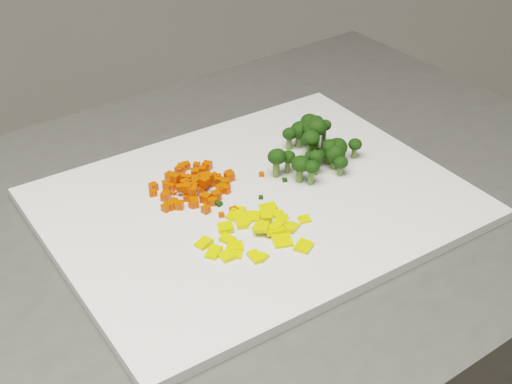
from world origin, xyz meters
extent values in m
cube|color=white|center=(0.21, 0.45, 0.91)|extent=(0.53, 0.48, 0.01)
cube|color=red|center=(0.10, 0.49, 0.92)|extent=(0.01, 0.01, 0.01)
cube|color=red|center=(0.11, 0.44, 0.92)|extent=(0.01, 0.01, 0.01)
cube|color=red|center=(0.14, 0.49, 0.92)|extent=(0.01, 0.01, 0.01)
cube|color=red|center=(0.13, 0.47, 0.92)|extent=(0.01, 0.01, 0.01)
cube|color=red|center=(0.15, 0.51, 0.92)|extent=(0.01, 0.01, 0.01)
cube|color=red|center=(0.18, 0.48, 0.92)|extent=(0.01, 0.01, 0.01)
cube|color=red|center=(0.11, 0.47, 0.92)|extent=(0.01, 0.01, 0.01)
cube|color=red|center=(0.13, 0.52, 0.92)|extent=(0.01, 0.01, 0.01)
cube|color=red|center=(0.19, 0.50, 0.92)|extent=(0.01, 0.01, 0.01)
cube|color=red|center=(0.19, 0.49, 0.92)|extent=(0.01, 0.01, 0.01)
cube|color=red|center=(0.16, 0.48, 0.92)|extent=(0.01, 0.01, 0.01)
cube|color=red|center=(0.17, 0.50, 0.92)|extent=(0.01, 0.01, 0.01)
cube|color=red|center=(0.12, 0.45, 0.92)|extent=(0.01, 0.01, 0.01)
cube|color=red|center=(0.15, 0.52, 0.92)|extent=(0.01, 0.01, 0.01)
cube|color=red|center=(0.13, 0.52, 0.92)|extent=(0.01, 0.01, 0.01)
cube|color=red|center=(0.16, 0.48, 0.92)|extent=(0.01, 0.01, 0.01)
cube|color=red|center=(0.12, 0.45, 0.92)|extent=(0.01, 0.01, 0.01)
cube|color=red|center=(0.13, 0.50, 0.92)|extent=(0.01, 0.01, 0.01)
cube|color=red|center=(0.18, 0.46, 0.91)|extent=(0.01, 0.01, 0.01)
cube|color=red|center=(0.12, 0.49, 0.92)|extent=(0.01, 0.01, 0.01)
cube|color=red|center=(0.15, 0.49, 0.92)|extent=(0.01, 0.01, 0.01)
cube|color=red|center=(0.10, 0.48, 0.92)|extent=(0.01, 0.01, 0.01)
cube|color=red|center=(0.16, 0.45, 0.92)|extent=(0.01, 0.01, 0.01)
cube|color=red|center=(0.12, 0.51, 0.92)|extent=(0.01, 0.01, 0.01)
cube|color=red|center=(0.14, 0.50, 0.92)|extent=(0.01, 0.01, 0.01)
cube|color=red|center=(0.16, 0.45, 0.92)|extent=(0.01, 0.01, 0.01)
cube|color=red|center=(0.16, 0.51, 0.92)|extent=(0.01, 0.01, 0.01)
cube|color=red|center=(0.14, 0.46, 0.92)|extent=(0.01, 0.01, 0.01)
cube|color=red|center=(0.18, 0.47, 0.92)|extent=(0.01, 0.01, 0.01)
cube|color=red|center=(0.15, 0.48, 0.92)|extent=(0.01, 0.01, 0.01)
cube|color=red|center=(0.17, 0.46, 0.92)|extent=(0.01, 0.01, 0.01)
cube|color=red|center=(0.13, 0.48, 0.92)|extent=(0.01, 0.01, 0.01)
cube|color=red|center=(0.17, 0.52, 0.92)|extent=(0.01, 0.01, 0.01)
cube|color=red|center=(0.13, 0.46, 0.92)|extent=(0.01, 0.01, 0.01)
cube|color=red|center=(0.14, 0.52, 0.92)|extent=(0.01, 0.01, 0.01)
cube|color=red|center=(0.16, 0.50, 0.92)|extent=(0.01, 0.01, 0.01)
cube|color=red|center=(0.14, 0.48, 0.92)|extent=(0.01, 0.01, 0.01)
cube|color=red|center=(0.15, 0.49, 0.92)|extent=(0.01, 0.01, 0.01)
cube|color=red|center=(0.15, 0.43, 0.92)|extent=(0.01, 0.01, 0.01)
cube|color=red|center=(0.15, 0.45, 0.92)|extent=(0.01, 0.01, 0.01)
cube|color=red|center=(0.15, 0.48, 0.92)|extent=(0.01, 0.01, 0.01)
cube|color=red|center=(0.18, 0.47, 0.91)|extent=(0.01, 0.01, 0.01)
cube|color=red|center=(0.16, 0.49, 0.92)|extent=(0.01, 0.01, 0.01)
cube|color=red|center=(0.17, 0.47, 0.92)|extent=(0.01, 0.01, 0.01)
cube|color=red|center=(0.14, 0.47, 0.92)|extent=(0.01, 0.01, 0.01)
cube|color=red|center=(0.14, 0.46, 0.92)|extent=(0.01, 0.01, 0.01)
cube|color=red|center=(0.11, 0.49, 0.92)|extent=(0.01, 0.01, 0.01)
cube|color=red|center=(0.12, 0.46, 0.91)|extent=(0.01, 0.01, 0.01)
cube|color=red|center=(0.17, 0.47, 0.92)|extent=(0.01, 0.01, 0.01)
cube|color=red|center=(0.10, 0.48, 0.92)|extent=(0.01, 0.01, 0.01)
cube|color=red|center=(0.13, 0.48, 0.92)|extent=(0.01, 0.01, 0.01)
cube|color=red|center=(0.14, 0.47, 0.92)|extent=(0.01, 0.01, 0.01)
cube|color=red|center=(0.13, 0.49, 0.92)|extent=(0.01, 0.01, 0.01)
cube|color=red|center=(0.12, 0.45, 0.92)|extent=(0.01, 0.01, 0.01)
cube|color=red|center=(0.17, 0.47, 0.92)|extent=(0.01, 0.01, 0.01)
cube|color=red|center=(0.17, 0.48, 0.92)|extent=(0.01, 0.01, 0.01)
cube|color=red|center=(0.17, 0.49, 0.91)|extent=(0.01, 0.01, 0.01)
cube|color=red|center=(0.12, 0.48, 0.92)|extent=(0.01, 0.01, 0.01)
cube|color=red|center=(0.12, 0.51, 0.92)|extent=(0.01, 0.01, 0.01)
cube|color=red|center=(0.14, 0.46, 0.93)|extent=(0.01, 0.01, 0.01)
cube|color=red|center=(0.14, 0.44, 0.91)|extent=(0.01, 0.01, 0.01)
cube|color=red|center=(0.14, 0.45, 0.92)|extent=(0.01, 0.01, 0.01)
cube|color=red|center=(0.16, 0.47, 0.92)|extent=(0.01, 0.01, 0.01)
cube|color=red|center=(0.18, 0.47, 0.92)|extent=(0.01, 0.01, 0.01)
cube|color=red|center=(0.16, 0.48, 0.92)|extent=(0.01, 0.01, 0.01)
cube|color=red|center=(0.12, 0.49, 0.92)|extent=(0.01, 0.01, 0.01)
cube|color=red|center=(0.14, 0.45, 0.92)|extent=(0.01, 0.01, 0.01)
cube|color=red|center=(0.15, 0.49, 0.92)|extent=(0.01, 0.01, 0.01)
cube|color=red|center=(0.15, 0.47, 0.91)|extent=(0.01, 0.01, 0.01)
cube|color=red|center=(0.14, 0.47, 0.92)|extent=(0.01, 0.01, 0.01)
cube|color=red|center=(0.16, 0.48, 0.92)|extent=(0.01, 0.01, 0.01)
cube|color=red|center=(0.12, 0.49, 0.92)|extent=(0.01, 0.01, 0.01)
cube|color=red|center=(0.17, 0.46, 0.91)|extent=(0.01, 0.01, 0.01)
cube|color=red|center=(0.16, 0.45, 0.92)|extent=(0.01, 0.01, 0.01)
cube|color=red|center=(0.12, 0.49, 0.92)|extent=(0.01, 0.01, 0.01)
cube|color=yellow|center=(0.16, 0.35, 0.91)|extent=(0.02, 0.02, 0.01)
cube|color=yellow|center=(0.19, 0.35, 0.91)|extent=(0.02, 0.02, 0.01)
cube|color=yellow|center=(0.19, 0.35, 0.91)|extent=(0.02, 0.02, 0.01)
cube|color=yellow|center=(0.21, 0.41, 0.92)|extent=(0.01, 0.02, 0.00)
cube|color=yellow|center=(0.22, 0.38, 0.92)|extent=(0.02, 0.02, 0.01)
cube|color=yellow|center=(0.23, 0.38, 0.91)|extent=(0.02, 0.02, 0.01)
cube|color=yellow|center=(0.17, 0.36, 0.91)|extent=(0.02, 0.02, 0.00)
cube|color=yellow|center=(0.15, 0.36, 0.91)|extent=(0.02, 0.02, 0.01)
cube|color=yellow|center=(0.22, 0.41, 0.91)|extent=(0.02, 0.02, 0.00)
cube|color=yellow|center=(0.23, 0.40, 0.91)|extent=(0.02, 0.02, 0.01)
cube|color=yellow|center=(0.22, 0.36, 0.91)|extent=(0.02, 0.02, 0.01)
cube|color=yellow|center=(0.17, 0.37, 0.91)|extent=(0.02, 0.01, 0.01)
cube|color=yellow|center=(0.19, 0.41, 0.91)|extent=(0.02, 0.02, 0.01)
cube|color=yellow|center=(0.16, 0.38, 0.91)|extent=(0.02, 0.02, 0.01)
cube|color=yellow|center=(0.18, 0.40, 0.91)|extent=(0.01, 0.02, 0.01)
cube|color=yellow|center=(0.20, 0.38, 0.92)|extent=(0.02, 0.02, 0.01)
cube|color=yellow|center=(0.20, 0.39, 0.92)|extent=(0.02, 0.02, 0.01)
cube|color=yellow|center=(0.22, 0.43, 0.91)|extent=(0.02, 0.01, 0.01)
cube|color=yellow|center=(0.17, 0.40, 0.91)|extent=(0.02, 0.02, 0.01)
cube|color=yellow|center=(0.21, 0.38, 0.92)|extent=(0.02, 0.01, 0.01)
cube|color=yellow|center=(0.18, 0.42, 0.91)|extent=(0.02, 0.02, 0.01)
cube|color=yellow|center=(0.14, 0.38, 0.91)|extent=(0.02, 0.02, 0.01)
cube|color=yellow|center=(0.19, 0.42, 0.91)|extent=(0.02, 0.02, 0.01)
cube|color=yellow|center=(0.23, 0.39, 0.91)|extent=(0.02, 0.02, 0.01)
cube|color=yellow|center=(0.18, 0.41, 0.91)|extent=(0.02, 0.02, 0.01)
cube|color=yellow|center=(0.20, 0.41, 0.91)|extent=(0.02, 0.02, 0.01)
cube|color=yellow|center=(0.22, 0.42, 0.91)|extent=(0.02, 0.02, 0.00)
cube|color=yellow|center=(0.24, 0.35, 0.91)|extent=(0.02, 0.02, 0.01)
cube|color=yellow|center=(0.25, 0.40, 0.91)|extent=(0.01, 0.01, 0.00)
cube|color=black|center=(0.18, 0.48, 0.91)|extent=(0.01, 0.01, 0.01)
cube|color=red|center=(0.18, 0.43, 0.91)|extent=(0.01, 0.01, 0.01)
cube|color=black|center=(0.17, 0.44, 0.91)|extent=(0.01, 0.01, 0.00)
cube|color=red|center=(0.12, 0.47, 0.91)|extent=(0.01, 0.01, 0.00)
cube|color=red|center=(0.22, 0.49, 0.91)|extent=(0.01, 0.01, 0.00)
cube|color=red|center=(0.15, 0.46, 0.91)|extent=(0.01, 0.01, 0.00)
cube|color=black|center=(0.25, 0.47, 0.91)|extent=(0.01, 0.01, 0.00)
cube|color=black|center=(0.21, 0.45, 0.91)|extent=(0.01, 0.01, 0.00)
cube|color=red|center=(0.18, 0.49, 0.91)|extent=(0.01, 0.01, 0.01)
cube|color=red|center=(0.28, 0.50, 0.91)|extent=(0.01, 0.01, 0.00)
cube|color=red|center=(0.17, 0.42, 0.91)|extent=(0.01, 0.01, 0.00)
camera|label=1|loc=(0.07, -0.18, 1.36)|focal=50.00mm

